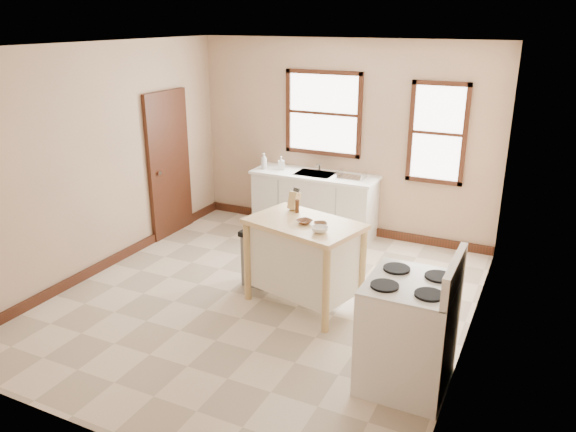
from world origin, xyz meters
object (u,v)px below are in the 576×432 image
Objects in this scene: kitchen_island at (304,263)px; trash_bin at (258,258)px; knife_block at (294,201)px; bowl_c at (320,230)px; pepper_grinder at (297,206)px; bowl_a at (305,222)px; soap_bottle_b at (281,163)px; gas_stove at (409,320)px; bowl_b at (320,224)px; dish_rack at (352,175)px; soap_bottle_a at (264,161)px.

kitchen_island is 1.73× the size of trash_bin.
bowl_c is (0.54, -0.53, -0.07)m from knife_block.
bowl_a is (0.22, -0.28, -0.06)m from pepper_grinder.
soap_bottle_b is 2.14m from pepper_grinder.
pepper_grinder reaches higher than bowl_a.
bowl_b is at bearing 143.39° from gas_stove.
dish_rack is 1.84m from pepper_grinder.
bowl_b is (1.51, -2.11, -0.02)m from soap_bottle_b.
gas_stove reaches higher than soap_bottle_a.
soap_bottle_b is 2.03m from knife_block.
bowl_a is (1.58, -2.03, -0.04)m from soap_bottle_a.
bowl_c is (0.47, -2.29, 0.04)m from dish_rack.
kitchen_island is at bearing -38.11° from soap_bottle_a.
pepper_grinder is 0.86× the size of bowl_c.
soap_bottle_a is at bearing 142.31° from kitchen_island.
bowl_c is at bearing -80.20° from soap_bottle_b.
knife_block is 0.16× the size of gas_stove.
trash_bin is at bearing 151.61° from gas_stove.
gas_stove reaches higher than bowl_c.
soap_bottle_a is 1.37× the size of bowl_c.
trash_bin is at bearing 165.01° from bowl_b.
soap_bottle_a is at bearing 127.85° from pepper_grinder.
bowl_a is at bearing 146.17° from bowl_c.
soap_bottle_a is 1.59× the size of pepper_grinder.
soap_bottle_a is at bearing 127.84° from bowl_a.
bowl_b is 1.55m from gas_stove.
soap_bottle_b is 2.59m from bowl_b.
knife_block reaches higher than bowl_a.
kitchen_island is at bearing 146.43° from gas_stove.
dish_rack is at bearing 79.12° from trash_bin.
soap_bottle_b reaches higher than bowl_c.
gas_stove is at bearing -32.72° from bowl_a.
knife_block reaches higher than bowl_c.
soap_bottle_a is 2.22m from pepper_grinder.
kitchen_island is 0.73m from trash_bin.
knife_block reaches higher than soap_bottle_b.
knife_block is at bearing -84.27° from soap_bottle_b.
soap_bottle_a is 2.10m from knife_block.
gas_stove is (1.14, -0.72, -0.38)m from bowl_c.
bowl_a is (0.02, -0.04, 0.51)m from kitchen_island.
kitchen_island is at bearing 142.06° from bowl_c.
soap_bottle_b reaches higher than dish_rack.
bowl_a is at bearing -38.85° from knife_block.
kitchen_island is 0.64m from pepper_grinder.
trash_bin is (0.86, -1.79, -0.69)m from soap_bottle_a.
bowl_a is 1.69m from gas_stove.
soap_bottle_b is 0.16× the size of gas_stove.
pepper_grinder is 2.03m from gas_stove.
kitchen_island reaches higher than trash_bin.
dish_rack is 2.33× the size of bowl_a.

